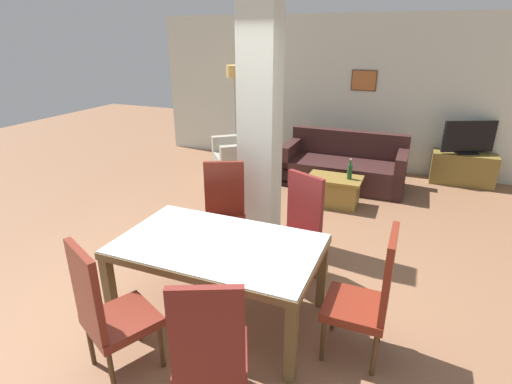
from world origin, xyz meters
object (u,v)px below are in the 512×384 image
Objects in this scene: sofa at (344,168)px; armchair at (243,159)px; dining_chair_far_left at (224,210)px; dining_chair_far_right at (297,226)px; dining_table at (219,257)px; dining_chair_near_left at (107,310)px; floor_lamp at (234,82)px; dining_chair_head_right at (369,294)px; tv_screen at (469,138)px; bottle at (350,171)px; coffee_table at (334,191)px; tv_stand at (463,169)px; dining_chair_near_right at (210,348)px.

armchair is at bearing 8.42° from sofa.
dining_chair_far_right is at bearing 151.85° from dining_chair_far_left.
dining_table is 1.57× the size of dining_chair_near_left.
dining_table is 4.96m from floor_lamp.
dining_chair_far_left is at bearing 60.49° from dining_chair_head_right.
dining_chair_far_right is 4.10m from tv_screen.
dining_chair_far_left is 3.64× the size of bottle.
floor_lamp is at bearing 145.57° from coffee_table.
dining_chair_near_left is 1.37× the size of tv_screen.
tv_stand is at bearing -149.82° from dining_chair_far_left.
floor_lamp reaches higher than dining_chair_far_right.
dining_chair_near_right is at bearing 90.19° from dining_chair_far_left.
dining_chair_far_right reaches higher than tv_stand.
dining_chair_near_left is (-0.85, -1.77, 0.00)m from dining_chair_far_right.
dining_chair_far_left is 2.06m from dining_chair_near_right.
floor_lamp reaches higher than tv_screen.
bottle is 3.16m from floor_lamp.
tv_screen is (2.62, 3.62, 0.23)m from dining_chair_far_left.
tv_screen is at bearing 1.33° from floor_lamp.
bottle reaches higher than tv_stand.
dining_table is at bearing 90.00° from dining_chair_near_right.
dining_chair_near_right is 3.81m from coffee_table.
dining_table is 5.08m from tv_screen.
bottle is 0.16× the size of floor_lamp.
dining_chair_head_right is 3.01m from coffee_table.
tv_screen is at bearing -157.40° from sofa.
tv_screen is (0.95, 4.57, 0.23)m from dining_chair_head_right.
armchair is at bearing 36.46° from dining_chair_head_right.
bottle is (1.97, -0.67, 0.24)m from armchair.
bottle is (0.18, 1.99, -0.02)m from dining_chair_far_right.
dining_chair_near_right is 5.98m from floor_lamp.
dining_table is at bearing -66.52° from floor_lamp.
sofa is at bearing 84.58° from dining_table.
dining_chair_far_left is at bearing -66.63° from floor_lamp.
coffee_table is at bearing -136.61° from tv_stand.
dining_chair_near_left is (-0.00, -1.83, 0.00)m from dining_chair_far_left.
dining_chair_head_right reaches higher than tv_stand.
dining_chair_head_right is 4.68m from tv_stand.
sofa is 6.55× the size of bottle.
coffee_table is (0.82, 1.92, -0.34)m from dining_chair_far_left.
coffee_table is at bearing -137.07° from dining_chair_far_left.
coffee_table is at bearing -176.48° from bottle.
dining_chair_far_right is at bearing -115.77° from tv_stand.
tv_screen is (0.00, 0.00, 0.53)m from tv_stand.
coffee_table is at bearing 92.39° from sofa.
tv_screen is at bearing 0.00° from tv_stand.
bottle is (0.24, -0.92, 0.25)m from sofa.
dining_chair_far_left is at bearing -125.91° from tv_stand.
armchair is (-1.79, 2.66, -0.26)m from dining_chair_far_right.
dining_chair_far_left reaches higher than tv_stand.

